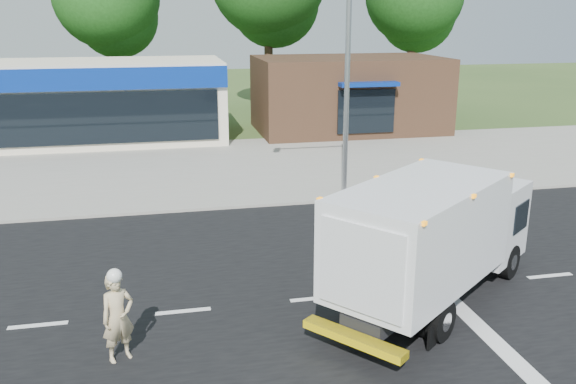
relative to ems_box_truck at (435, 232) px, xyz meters
name	(u,v)px	position (x,y,z in m)	size (l,w,h in m)	color
ground	(316,299)	(-2.46, 0.72, -1.69)	(120.00, 120.00, 0.00)	#385123
road_asphalt	(316,299)	(-2.46, 0.72, -1.69)	(60.00, 14.00, 0.02)	black
sidewalk	(258,196)	(-2.46, 8.92, -1.63)	(60.00, 2.40, 0.12)	gray
parking_apron	(237,160)	(-2.46, 14.72, -1.68)	(60.00, 9.00, 0.02)	gray
lane_markings	(393,320)	(-1.11, -0.63, -1.67)	(55.20, 7.00, 0.01)	silver
ems_box_truck	(435,232)	(0.00, 0.00, 0.00)	(6.43, 5.72, 2.93)	black
emergency_worker	(118,316)	(-6.69, -0.95, -0.79)	(0.75, 0.66, 1.84)	tan
retail_strip_mall	(41,102)	(-11.46, 20.65, 0.32)	(18.00, 6.20, 4.00)	beige
brown_storefront	(348,94)	(4.54, 20.70, 0.31)	(10.00, 6.70, 4.00)	#382316
traffic_signal_pole	(329,56)	(-0.11, 8.32, 3.23)	(3.51, 0.25, 8.00)	gray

